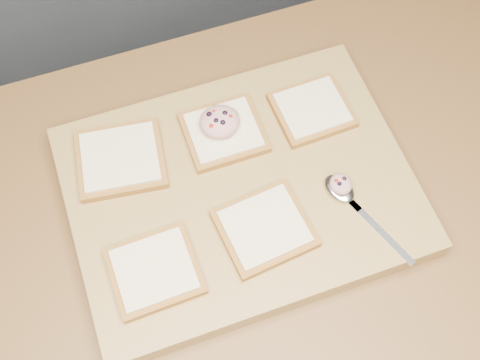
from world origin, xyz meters
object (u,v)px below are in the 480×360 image
(spoon, at_px, (345,195))
(bread_far_center, at_px, (224,132))
(cutting_board, at_px, (240,191))
(tuna_salad_dollop, at_px, (219,121))

(spoon, bearing_deg, bread_far_center, 130.13)
(cutting_board, distance_m, spoon, 0.16)
(spoon, bearing_deg, tuna_salad_dollop, 129.77)
(bread_far_center, bearing_deg, spoon, -49.87)
(tuna_salad_dollop, relative_size, spoon, 0.36)
(bread_far_center, relative_size, tuna_salad_dollop, 1.92)
(cutting_board, height_order, bread_far_center, bread_far_center)
(bread_far_center, bearing_deg, tuna_salad_dollop, 120.04)
(spoon, bearing_deg, cutting_board, 153.50)
(cutting_board, xyz_separation_m, spoon, (0.14, -0.07, 0.03))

